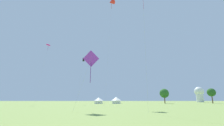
{
  "coord_description": "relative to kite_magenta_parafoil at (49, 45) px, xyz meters",
  "views": [
    {
      "loc": [
        0.09,
        -3.69,
        1.86
      ],
      "look_at": [
        0.0,
        32.0,
        10.46
      ],
      "focal_mm": 24.33,
      "sensor_mm": 36.0,
      "label": 1
    }
  ],
  "objects": [
    {
      "name": "kite_magenta_parafoil",
      "position": [
        0.0,
        0.0,
        0.0
      ],
      "size": [
        3.09,
        2.93,
        25.39
      ],
      "color": "#E02DA3",
      "rests_on": "ground"
    },
    {
      "name": "kite_purple_diamond",
      "position": [
        24.09,
        -36.64,
        -16.26
      ],
      "size": [
        3.75,
        2.17,
        10.27
      ],
      "color": "purple",
      "rests_on": "ground"
    },
    {
      "name": "kite_red_delta",
      "position": [
        27.6,
        -13.84,
        11.52
      ],
      "size": [
        3.56,
        3.12,
        37.79
      ],
      "color": "red",
      "rests_on": "ground"
    },
    {
      "name": "kite_black_box",
      "position": [
        15.82,
        -0.73,
        -6.77
      ],
      "size": [
        2.17,
        2.2,
        18.98
      ],
      "color": "black",
      "rests_on": "ground"
    },
    {
      "name": "festival_tent_center",
      "position": [
        21.62,
        9.76,
        -23.35
      ],
      "size": [
        4.34,
        4.34,
        2.82
      ],
      "color": "white",
      "rests_on": "ground"
    },
    {
      "name": "festival_tent_left",
      "position": [
        29.74,
        9.76,
        -23.25
      ],
      "size": [
        4.64,
        4.64,
        3.01
      ],
      "color": "white",
      "rests_on": "ground"
    },
    {
      "name": "observatory_dome",
      "position": [
        91.02,
        49.42,
        -18.9
      ],
      "size": [
        6.4,
        6.4,
        10.8
      ],
      "color": "white",
      "rests_on": "ground"
    },
    {
      "name": "tree_distant_left",
      "position": [
        76.65,
        13.45,
        -19.69
      ],
      "size": [
        3.94,
        3.94,
        7.24
      ],
      "color": "brown",
      "rests_on": "ground"
    },
    {
      "name": "tree_distant_right",
      "position": [
        53.33,
        13.07,
        -20.12
      ],
      "size": [
        4.42,
        4.42,
        7.03
      ],
      "color": "brown",
      "rests_on": "ground"
    }
  ]
}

